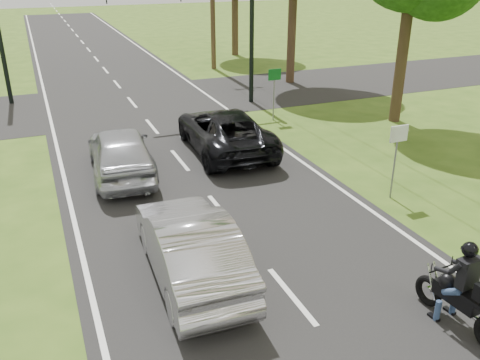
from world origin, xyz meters
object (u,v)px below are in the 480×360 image
object	(u,v)px
motorcycle_rider	(465,296)
silver_suv	(121,151)
traffic_signal	(212,11)
sign_white	(397,144)
dark_suv	(225,130)
silver_sedan	(190,246)
sign_green	(274,82)

from	to	relation	value
motorcycle_rider	silver_suv	distance (m)	10.45
traffic_signal	sign_white	size ratio (longest dim) A/B	3.00
dark_suv	silver_sedan	world-z (taller)	silver_sedan
traffic_signal	dark_suv	bearing A→B (deg)	-105.80
sign_green	dark_suv	bearing A→B (deg)	-139.95
sign_white	sign_green	distance (m)	8.00
silver_suv	traffic_signal	size ratio (longest dim) A/B	0.71
silver_suv	traffic_signal	xyz separation A→B (m)	(5.32, 6.50, 3.36)
silver_sedan	silver_suv	distance (m)	6.10
traffic_signal	sign_white	world-z (taller)	traffic_signal
dark_suv	traffic_signal	size ratio (longest dim) A/B	0.83
motorcycle_rider	silver_suv	bearing A→B (deg)	109.56
traffic_signal	sign_green	size ratio (longest dim) A/B	3.00
silver_sedan	silver_suv	size ratio (longest dim) A/B	0.99
dark_suv	silver_sedan	distance (m)	7.68
silver_sedan	traffic_signal	size ratio (longest dim) A/B	0.70
silver_sedan	sign_white	bearing A→B (deg)	-163.96
silver_suv	dark_suv	bearing A→B (deg)	-163.37
motorcycle_rider	sign_green	bearing A→B (deg)	73.91
motorcycle_rider	dark_suv	distance (m)	10.33
motorcycle_rider	sign_white	world-z (taller)	sign_white
sign_white	silver_suv	bearing A→B (deg)	145.91
dark_suv	silver_suv	world-z (taller)	silver_suv
dark_suv	sign_green	world-z (taller)	sign_green
dark_suv	sign_white	bearing A→B (deg)	122.42
silver_suv	sign_white	bearing A→B (deg)	150.15
traffic_signal	sign_green	world-z (taller)	traffic_signal
motorcycle_rider	sign_white	xyz separation A→B (m)	(2.32, 4.97, 0.90)
sign_white	sign_green	size ratio (longest dim) A/B	1.00
dark_suv	silver_suv	size ratio (longest dim) A/B	1.17
motorcycle_rider	dark_suv	world-z (taller)	motorcycle_rider
dark_suv	silver_suv	bearing A→B (deg)	15.70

